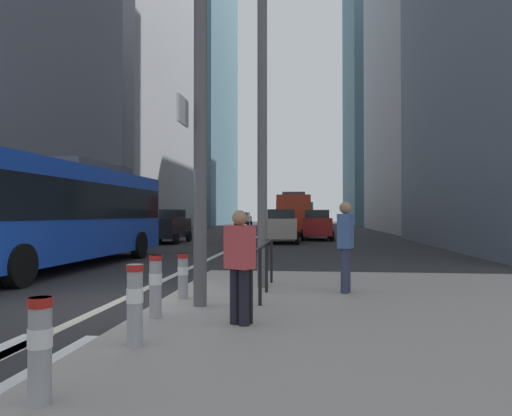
{
  "coord_description": "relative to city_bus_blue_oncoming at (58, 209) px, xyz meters",
  "views": [
    {
      "loc": [
        3.56,
        -8.58,
        1.66
      ],
      "look_at": [
        0.29,
        22.42,
        2.08
      ],
      "focal_mm": 33.16,
      "sensor_mm": 36.0,
      "label": 1
    }
  ],
  "objects": [
    {
      "name": "office_tower_left_far",
      "position": [
        -12.03,
        63.89,
        24.11
      ],
      "size": [
        12.89,
        25.93,
        51.88
      ],
      "primitive_type": "cube",
      "color": "slate",
      "rests_on": "ground"
    },
    {
      "name": "bollard_left",
      "position": [
        5.57,
        -8.43,
        -1.17
      ],
      "size": [
        0.2,
        0.2,
        0.94
      ],
      "color": "#99999E",
      "rests_on": "median_island"
    },
    {
      "name": "city_bus_blue_oncoming",
      "position": [
        0.0,
        0.0,
        0.0
      ],
      "size": [
        2.91,
        11.29,
        3.4
      ],
      "color": "blue",
      "rests_on": "ground"
    },
    {
      "name": "city_bus_red_receding",
      "position": [
        6.54,
        26.55,
        0.0
      ],
      "size": [
        2.85,
        11.81,
        3.4
      ],
      "color": "red",
      "rests_on": "ground"
    },
    {
      "name": "lane_centre_line",
      "position": [
        3.97,
        24.88,
        -1.83
      ],
      "size": [
        0.2,
        80.0,
        0.01
      ],
      "primitive_type": "cube",
      "color": "beige",
      "rests_on": "ground"
    },
    {
      "name": "pedestrian_railing",
      "position": [
        6.77,
        -5.23,
        -0.97
      ],
      "size": [
        0.06,
        3.99,
        0.98
      ],
      "color": "black",
      "rests_on": "median_island"
    },
    {
      "name": "car_receding_near",
      "position": [
        6.15,
        13.61,
        -0.85
      ],
      "size": [
        2.07,
        4.15,
        1.94
      ],
      "color": "#B2A899",
      "rests_on": "ground"
    },
    {
      "name": "bollard_right",
      "position": [
        5.33,
        -6.95,
        -1.18
      ],
      "size": [
        0.2,
        0.2,
        0.91
      ],
      "color": "#99999E",
      "rests_on": "median_island"
    },
    {
      "name": "traffic_signal_gantry",
      "position": [
        3.99,
        -6.03,
        2.24
      ],
      "size": [
        5.49,
        0.65,
        6.0
      ],
      "color": "#515156",
      "rests_on": "median_island"
    },
    {
      "name": "car_oncoming_mid",
      "position": [
        -0.46,
        13.05,
        -0.85
      ],
      "size": [
        2.05,
        4.15,
        1.94
      ],
      "color": "black",
      "rests_on": "ground"
    },
    {
      "name": "office_tower_right_far",
      "position": [
        20.97,
        62.27,
        18.39
      ],
      "size": [
        13.55,
        21.12,
        40.45
      ],
      "primitive_type": "cube",
      "color": "slate",
      "rests_on": "ground"
    },
    {
      "name": "street_lamp_post",
      "position": [
        6.63,
        -3.95,
        3.45
      ],
      "size": [
        5.5,
        0.32,
        8.0
      ],
      "color": "#56565B",
      "rests_on": "median_island"
    },
    {
      "name": "bollard_front",
      "position": [
        5.42,
        -10.12,
        -1.21
      ],
      "size": [
        0.2,
        0.2,
        0.85
      ],
      "color": "#99999E",
      "rests_on": "median_island"
    },
    {
      "name": "ground_plane",
      "position": [
        3.97,
        14.88,
        -1.84
      ],
      "size": [
        160.0,
        160.0,
        0.0
      ],
      "primitive_type": "plane",
      "color": "#28282B"
    },
    {
      "name": "pedestrian_waiting",
      "position": [
        8.29,
        -4.45,
        -0.71
      ],
      "size": [
        0.35,
        0.44,
        1.76
      ],
      "color": "#2D334C",
      "rests_on": "median_island"
    },
    {
      "name": "city_bus_red_distant",
      "position": [
        7.09,
        48.21,
        -0.0
      ],
      "size": [
        2.78,
        10.67,
        3.4
      ],
      "color": "#198456",
      "rests_on": "ground"
    },
    {
      "name": "bollard_back",
      "position": [
        5.33,
        -5.39,
        -1.24
      ],
      "size": [
        0.2,
        0.2,
        0.8
      ],
      "color": "#99999E",
      "rests_on": "median_island"
    },
    {
      "name": "car_oncoming_far",
      "position": [
        -1.36,
        53.47,
        -0.85
      ],
      "size": [
        2.18,
        4.38,
        1.94
      ],
      "color": "#232838",
      "rests_on": "ground"
    },
    {
      "name": "pedestrian_walking",
      "position": [
        6.62,
        -7.27,
        -0.82
      ],
      "size": [
        0.45,
        0.41,
        1.57
      ],
      "color": "black",
      "rests_on": "median_island"
    },
    {
      "name": "car_receding_far",
      "position": [
        8.23,
        17.37,
        -0.85
      ],
      "size": [
        2.09,
        4.32,
        1.94
      ],
      "color": "maroon",
      "rests_on": "ground"
    },
    {
      "name": "median_island",
      "position": [
        9.47,
        -6.12,
        -1.76
      ],
      "size": [
        9.0,
        10.0,
        0.15
      ],
      "primitive_type": "cube",
      "color": "gray",
      "rests_on": "ground"
    },
    {
      "name": "office_tower_left_mid",
      "position": [
        -12.03,
        35.22,
        14.67
      ],
      "size": [
        10.44,
        20.99,
        33.01
      ],
      "primitive_type": "cube",
      "color": "#9E9EA3",
      "rests_on": "ground"
    }
  ]
}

